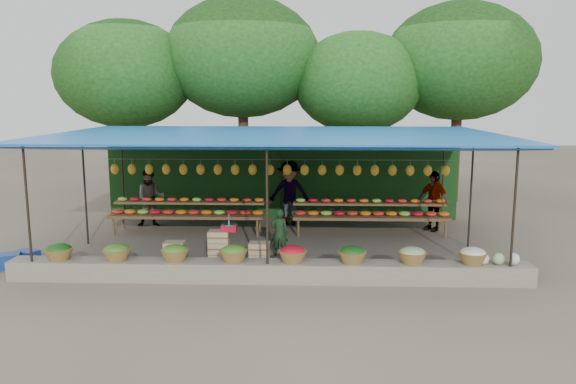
{
  "coord_description": "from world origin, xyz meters",
  "views": [
    {
      "loc": [
        0.8,
        -13.7,
        3.71
      ],
      "look_at": [
        0.3,
        0.2,
        1.33
      ],
      "focal_mm": 35.0,
      "sensor_mm": 36.0,
      "label": 1
    }
  ],
  "objects_px": {
    "vendor_seated": "(279,232)",
    "blue_crate_back": "(7,261)",
    "weighing_scale": "(229,227)",
    "blue_crate_front": "(28,256)",
    "crate_counter": "(218,251)"
  },
  "relations": [
    {
      "from": "crate_counter",
      "to": "blue_crate_front",
      "type": "height_order",
      "value": "crate_counter"
    },
    {
      "from": "blue_crate_front",
      "to": "blue_crate_back",
      "type": "distance_m",
      "value": 0.53
    },
    {
      "from": "weighing_scale",
      "to": "blue_crate_back",
      "type": "height_order",
      "value": "weighing_scale"
    },
    {
      "from": "weighing_scale",
      "to": "blue_crate_front",
      "type": "xyz_separation_m",
      "value": [
        -4.59,
        -0.01,
        -0.72
      ]
    },
    {
      "from": "blue_crate_front",
      "to": "blue_crate_back",
      "type": "xyz_separation_m",
      "value": [
        -0.23,
        -0.48,
        0.03
      ]
    },
    {
      "from": "vendor_seated",
      "to": "blue_crate_front",
      "type": "bearing_deg",
      "value": 12.05
    },
    {
      "from": "crate_counter",
      "to": "blue_crate_front",
      "type": "bearing_deg",
      "value": -179.91
    },
    {
      "from": "crate_counter",
      "to": "vendor_seated",
      "type": "relative_size",
      "value": 2.09
    },
    {
      "from": "vendor_seated",
      "to": "weighing_scale",
      "type": "bearing_deg",
      "value": 39.1
    },
    {
      "from": "weighing_scale",
      "to": "blue_crate_front",
      "type": "relative_size",
      "value": 0.81
    },
    {
      "from": "crate_counter",
      "to": "weighing_scale",
      "type": "xyz_separation_m",
      "value": [
        0.26,
        0.0,
        0.55
      ]
    },
    {
      "from": "crate_counter",
      "to": "blue_crate_front",
      "type": "distance_m",
      "value": 4.33
    },
    {
      "from": "crate_counter",
      "to": "weighing_scale",
      "type": "bearing_deg",
      "value": 0.0
    },
    {
      "from": "vendor_seated",
      "to": "blue_crate_front",
      "type": "relative_size",
      "value": 2.41
    },
    {
      "from": "vendor_seated",
      "to": "blue_crate_back",
      "type": "relative_size",
      "value": 2.04
    }
  ]
}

